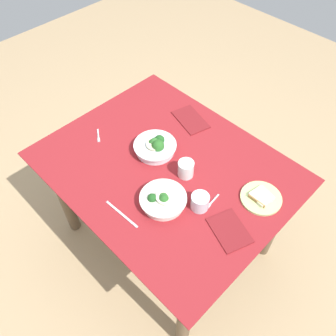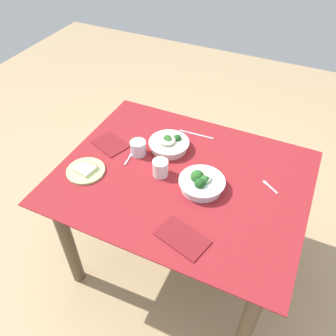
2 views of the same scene
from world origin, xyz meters
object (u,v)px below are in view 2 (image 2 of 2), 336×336
object	(u,v)px
fork_by_far_bowl	(269,186)
broccoli_bowl_near	(169,144)
water_glass_center	(138,148)
broccoli_bowl_far	(201,183)
table_knife_left	(196,134)
napkin_folded_upper	(182,238)
water_glass_side	(160,168)
fork_by_near_bowl	(129,158)
napkin_folded_lower	(110,144)
bread_side_plate	(86,170)

from	to	relation	value
fork_by_far_bowl	broccoli_bowl_near	bearing A→B (deg)	28.11
fork_by_far_bowl	water_glass_center	bearing A→B (deg)	38.07
broccoli_bowl_far	table_knife_left	xyz separation A→B (m)	(0.17, -0.37, -0.03)
broccoli_bowl_near	napkin_folded_upper	world-z (taller)	broccoli_bowl_near
water_glass_side	broccoli_bowl_far	bearing A→B (deg)	179.41
fork_by_far_bowl	napkin_folded_upper	bearing A→B (deg)	93.60
fork_by_near_bowl	napkin_folded_lower	xyz separation A→B (m)	(0.15, -0.06, 0.00)
table_knife_left	broccoli_bowl_near	bearing A→B (deg)	59.78
broccoli_bowl_near	water_glass_side	world-z (taller)	water_glass_side
water_glass_side	fork_by_near_bowl	world-z (taller)	water_glass_side
water_glass_center	napkin_folded_lower	bearing A→B (deg)	-0.11
water_glass_center	bread_side_plate	bearing A→B (deg)	53.63
bread_side_plate	napkin_folded_upper	bearing A→B (deg)	164.65
fork_by_near_bowl	napkin_folded_upper	world-z (taller)	napkin_folded_upper
water_glass_side	napkin_folded_upper	distance (m)	0.39
fork_by_far_bowl	napkin_folded_lower	size ratio (longest dim) A/B	0.46
bread_side_plate	table_knife_left	distance (m)	0.64
water_glass_side	fork_by_far_bowl	xyz separation A→B (m)	(-0.51, -0.14, -0.04)
napkin_folded_upper	napkin_folded_lower	distance (m)	0.72
broccoli_bowl_far	fork_by_far_bowl	bearing A→B (deg)	-153.88
fork_by_near_bowl	broccoli_bowl_near	bearing A→B (deg)	-49.33
napkin_folded_lower	napkin_folded_upper	bearing A→B (deg)	146.40
table_knife_left	napkin_folded_upper	size ratio (longest dim) A/B	0.93
broccoli_bowl_far	napkin_folded_lower	world-z (taller)	broccoli_bowl_far
fork_by_far_bowl	table_knife_left	size ratio (longest dim) A/B	0.43
water_glass_side	napkin_folded_lower	distance (m)	0.36
broccoli_bowl_near	fork_by_far_bowl	world-z (taller)	broccoli_bowl_near
broccoli_bowl_far	broccoli_bowl_near	xyz separation A→B (m)	(0.26, -0.20, -0.01)
water_glass_side	broccoli_bowl_near	bearing A→B (deg)	-77.14
fork_by_far_bowl	napkin_folded_upper	world-z (taller)	napkin_folded_upper
bread_side_plate	fork_by_far_bowl	size ratio (longest dim) A/B	2.23
fork_by_far_bowl	napkin_folded_upper	distance (m)	0.52
broccoli_bowl_far	water_glass_side	world-z (taller)	broccoli_bowl_far
water_glass_center	fork_by_far_bowl	distance (m)	0.69
broccoli_bowl_near	water_glass_side	size ratio (longest dim) A/B	2.55
water_glass_side	bread_side_plate	bearing A→B (deg)	22.21
bread_side_plate	fork_by_far_bowl	world-z (taller)	bread_side_plate
water_glass_side	water_glass_center	bearing A→B (deg)	-27.95
water_glass_center	water_glass_side	size ratio (longest dim) A/B	0.98
broccoli_bowl_near	bread_side_plate	xyz separation A→B (m)	(0.30, 0.34, -0.02)
broccoli_bowl_near	water_glass_side	distance (m)	0.20
napkin_folded_upper	bread_side_plate	bearing A→B (deg)	-15.35
broccoli_bowl_far	fork_by_near_bowl	size ratio (longest dim) A/B	2.26
table_knife_left	napkin_folded_lower	xyz separation A→B (m)	(0.39, 0.28, 0.00)
fork_by_near_bowl	table_knife_left	distance (m)	0.41
broccoli_bowl_near	water_glass_side	bearing A→B (deg)	102.86
broccoli_bowl_near	napkin_folded_lower	bearing A→B (deg)	19.21
fork_by_near_bowl	table_knife_left	size ratio (longest dim) A/B	0.49
broccoli_bowl_far	table_knife_left	bearing A→B (deg)	-65.30
water_glass_center	water_glass_side	bearing A→B (deg)	152.05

